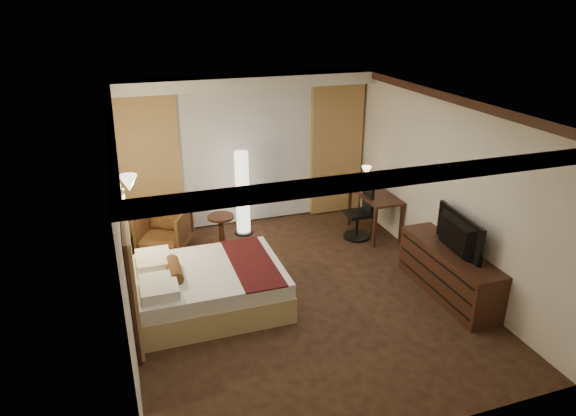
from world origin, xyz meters
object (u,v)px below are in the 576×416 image
object	(u,v)px
floor_lamp	(243,193)
desk	(374,214)
side_table	(221,229)
office_chair	(358,212)
bed	(210,287)
television	(453,229)
dresser	(449,272)
armchair	(164,228)

from	to	relation	value
floor_lamp	desk	size ratio (longest dim) A/B	1.39
side_table	office_chair	size ratio (longest dim) A/B	0.51
floor_lamp	office_chair	size ratio (longest dim) A/B	1.56
desk	office_chair	world-z (taller)	office_chair
bed	television	bearing A→B (deg)	-13.45
desk	dresser	size ratio (longest dim) A/B	0.61
office_chair	bed	bearing A→B (deg)	-153.45
armchair	side_table	world-z (taller)	armchair
dresser	floor_lamp	bearing A→B (deg)	127.73
floor_lamp	desk	xyz separation A→B (m)	(2.18, -0.76, -0.38)
television	floor_lamp	bearing A→B (deg)	42.63
television	armchair	bearing A→B (deg)	58.57
dresser	side_table	bearing A→B (deg)	135.44
armchair	floor_lamp	distance (m)	1.45
floor_lamp	office_chair	distance (m)	2.01
floor_lamp	office_chair	bearing A→B (deg)	-23.82
office_chair	television	xyz separation A→B (m)	(0.37, -2.08, 0.52)
bed	dresser	distance (m)	3.31
bed	floor_lamp	bearing A→B (deg)	65.02
dresser	television	bearing A→B (deg)	180.00
side_table	dresser	xyz separation A→B (m)	(2.68, -2.64, 0.10)
desk	dresser	bearing A→B (deg)	-88.65
armchair	office_chair	distance (m)	3.27
floor_lamp	dresser	world-z (taller)	floor_lamp
bed	side_table	size ratio (longest dim) A/B	3.93
armchair	dresser	size ratio (longest dim) A/B	0.44
desk	bed	bearing A→B (deg)	-156.71
side_table	floor_lamp	xyz separation A→B (m)	(0.45, 0.25, 0.51)
bed	desk	distance (m)	3.45
bed	side_table	bearing A→B (deg)	73.90
office_chair	desk	bearing A→B (deg)	9.57
side_table	floor_lamp	distance (m)	0.72
side_table	television	world-z (taller)	television
bed	television	world-z (taller)	television
office_chair	television	world-z (taller)	television
desk	dresser	xyz separation A→B (m)	(0.05, -2.13, -0.03)
desk	dresser	distance (m)	2.13
floor_lamp	office_chair	xyz separation A→B (m)	(1.83, -0.81, -0.27)
side_table	office_chair	bearing A→B (deg)	-13.84
bed	armchair	world-z (taller)	armchair
floor_lamp	television	size ratio (longest dim) A/B	1.41
floor_lamp	dresser	distance (m)	3.67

